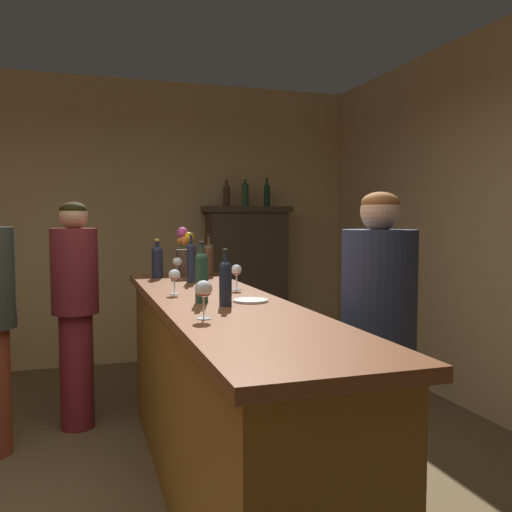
{
  "coord_description": "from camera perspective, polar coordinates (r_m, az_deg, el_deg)",
  "views": [
    {
      "loc": [
        -0.18,
        -2.53,
        1.48
      ],
      "look_at": [
        0.77,
        0.41,
        1.27
      ],
      "focal_mm": 38.28,
      "sensor_mm": 36.0,
      "label": 1
    }
  ],
  "objects": [
    {
      "name": "display_bottle_center",
      "position": [
        5.8,
        1.15,
        6.51
      ],
      "size": [
        0.06,
        0.06,
        0.32
      ],
      "color": "#133222",
      "rests_on": "display_cabinet"
    },
    {
      "name": "wine_bottle_chardonnay",
      "position": [
        3.62,
        -6.78,
        -0.49
      ],
      "size": [
        0.06,
        0.06,
        0.33
      ],
      "color": "#1E2338",
      "rests_on": "bar_counter"
    },
    {
      "name": "wine_glass_rear",
      "position": [
        3.88,
        -8.23,
        -0.69
      ],
      "size": [
        0.07,
        0.07,
        0.15
      ],
      "color": "white",
      "rests_on": "bar_counter"
    },
    {
      "name": "wine_bottle_syrah",
      "position": [
        4.03,
        -4.95,
        -0.22
      ],
      "size": [
        0.08,
        0.08,
        0.31
      ],
      "color": "#4E341F",
      "rests_on": "bar_counter"
    },
    {
      "name": "flower_arrangement",
      "position": [
        4.03,
        -7.53,
        0.25
      ],
      "size": [
        0.13,
        0.13,
        0.36
      ],
      "color": "#483628",
      "rests_on": "bar_counter"
    },
    {
      "name": "wine_glass_mid",
      "position": [
        3.06,
        -8.52,
        -2.11
      ],
      "size": [
        0.07,
        0.07,
        0.14
      ],
      "color": "white",
      "rests_on": "bar_counter"
    },
    {
      "name": "wine_glass_spare",
      "position": [
        3.22,
        -2.06,
        -1.66
      ],
      "size": [
        0.07,
        0.07,
        0.15
      ],
      "color": "white",
      "rests_on": "bar_counter"
    },
    {
      "name": "display_bottle_midleft",
      "position": [
        5.72,
        -1.14,
        6.57
      ],
      "size": [
        0.07,
        0.07,
        0.3
      ],
      "color": "#264730",
      "rests_on": "display_cabinet"
    },
    {
      "name": "wine_bottle_pinot",
      "position": [
        2.74,
        -5.71,
        -1.96
      ],
      "size": [
        0.06,
        0.06,
        0.31
      ],
      "color": "#254831",
      "rests_on": "bar_counter"
    },
    {
      "name": "wall_back",
      "position": [
        5.75,
        -16.23,
        3.37
      ],
      "size": [
        5.46,
        0.12,
        2.89
      ],
      "primitive_type": "cube",
      "color": "tan",
      "rests_on": "ground"
    },
    {
      "name": "display_cabinet",
      "position": [
        5.76,
        -0.97,
        -2.5
      ],
      "size": [
        0.9,
        0.38,
        1.61
      ],
      "color": "#3F3122",
      "rests_on": "ground"
    },
    {
      "name": "bartender",
      "position": [
        2.7,
        12.64,
        -9.09
      ],
      "size": [
        0.36,
        0.36,
        1.61
      ],
      "rotation": [
        0.0,
        0.0,
        2.87
      ],
      "color": "#96998D",
      "rests_on": "ground"
    },
    {
      "name": "patron_in_grey",
      "position": [
        4.04,
        -18.36,
        -4.76
      ],
      "size": [
        0.32,
        0.32,
        1.6
      ],
      "rotation": [
        0.0,
        0.0,
        -0.83
      ],
      "color": "maroon",
      "rests_on": "ground"
    },
    {
      "name": "display_bottle_left",
      "position": [
        5.67,
        -3.09,
        6.47
      ],
      "size": [
        0.07,
        0.07,
        0.29
      ],
      "color": "#412B1B",
      "rests_on": "display_cabinet"
    },
    {
      "name": "bar_counter",
      "position": [
        2.98,
        -3.87,
        -14.64
      ],
      "size": [
        0.65,
        2.92,
        1.06
      ],
      "color": "brown",
      "rests_on": "ground"
    },
    {
      "name": "wine_bottle_riesling",
      "position": [
        2.64,
        -3.23,
        -2.58
      ],
      "size": [
        0.06,
        0.06,
        0.27
      ],
      "color": "#1C2535",
      "rests_on": "bar_counter"
    },
    {
      "name": "cheese_plate",
      "position": [
        2.77,
        -0.57,
        -4.68
      ],
      "size": [
        0.18,
        0.18,
        0.01
      ],
      "primitive_type": "cylinder",
      "color": "white",
      "rests_on": "bar_counter"
    },
    {
      "name": "wine_bottle_merlot",
      "position": [
        3.94,
        -10.28,
        -0.42
      ],
      "size": [
        0.08,
        0.08,
        0.28
      ],
      "color": "#1C2336",
      "rests_on": "bar_counter"
    },
    {
      "name": "wine_glass_front",
      "position": [
        2.29,
        -5.5,
        -3.63
      ],
      "size": [
        0.07,
        0.07,
        0.16
      ],
      "color": "white",
      "rests_on": "bar_counter"
    }
  ]
}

